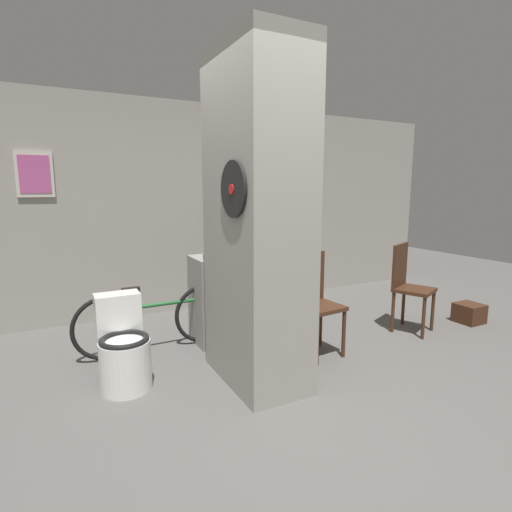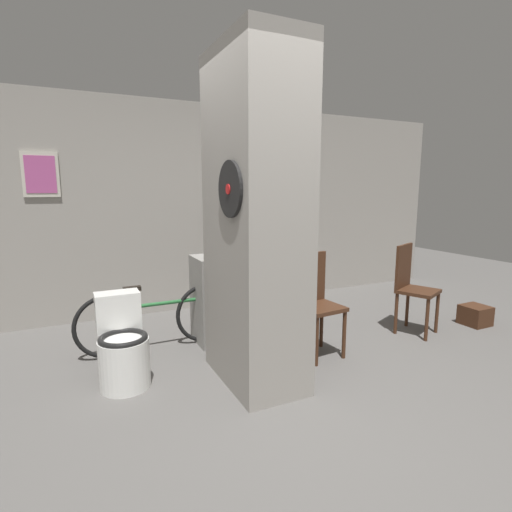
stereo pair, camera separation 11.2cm
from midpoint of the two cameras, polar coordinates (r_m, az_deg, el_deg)
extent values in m
plane|color=#5B5956|center=(3.14, 6.05, -20.09)|extent=(14.00, 14.00, 0.00)
cube|color=gray|center=(5.15, -9.30, 6.71)|extent=(8.00, 0.06, 2.60)
cube|color=beige|center=(4.90, -27.83, 10.27)|extent=(0.36, 0.02, 0.48)
cube|color=#B24C8C|center=(4.88, -27.83, 10.27)|extent=(0.30, 0.01, 0.39)
cube|color=beige|center=(5.72, 5.55, 9.58)|extent=(0.44, 0.02, 0.34)
cube|color=#D86633|center=(5.70, 5.62, 9.58)|extent=(0.36, 0.01, 0.28)
cube|color=gray|center=(3.12, 0.90, 4.95)|extent=(0.54, 0.95, 2.60)
cylinder|color=black|center=(2.82, -2.58, 9.52)|extent=(0.03, 0.40, 0.40)
cylinder|color=red|center=(2.81, -2.86, 9.52)|extent=(0.01, 0.07, 0.07)
cube|color=gray|center=(4.25, 0.24, -5.52)|extent=(1.24, 0.44, 0.88)
cylinder|color=white|center=(3.39, -17.35, -14.42)|extent=(0.39, 0.39, 0.39)
torus|color=black|center=(3.32, -17.53, -11.12)|extent=(0.38, 0.38, 0.04)
cube|color=white|center=(3.51, -18.26, -7.47)|extent=(0.35, 0.20, 0.32)
cylinder|color=#422616|center=(3.63, 9.56, -11.97)|extent=(0.04, 0.04, 0.45)
cylinder|color=#422616|center=(3.84, 13.32, -10.91)|extent=(0.04, 0.04, 0.45)
cylinder|color=#422616|center=(3.87, 6.44, -10.53)|extent=(0.04, 0.04, 0.45)
cylinder|color=#422616|center=(4.06, 10.13, -9.63)|extent=(0.04, 0.04, 0.45)
cube|color=#422616|center=(3.77, 9.97, -7.27)|extent=(0.41, 0.41, 0.04)
cube|color=#422616|center=(3.83, 8.40, -3.01)|extent=(0.38, 0.06, 0.47)
cylinder|color=#422616|center=(4.51, 23.90, -8.35)|extent=(0.04, 0.04, 0.45)
cylinder|color=#422616|center=(4.81, 25.06, -7.34)|extent=(0.04, 0.04, 0.45)
cylinder|color=#422616|center=(4.61, 20.05, -7.73)|extent=(0.04, 0.04, 0.45)
cylinder|color=#422616|center=(4.90, 21.43, -6.78)|extent=(0.04, 0.04, 0.45)
cube|color=#422616|center=(4.64, 22.80, -4.66)|extent=(0.49, 0.49, 0.04)
cube|color=#422616|center=(4.64, 20.99, -1.33)|extent=(0.36, 0.18, 0.47)
torus|color=black|center=(3.94, -19.68, -9.47)|extent=(0.61, 0.04, 0.61)
torus|color=black|center=(4.13, -6.50, -8.07)|extent=(0.61, 0.04, 0.61)
cylinder|color=#266633|center=(3.96, -13.01, -6.68)|extent=(0.86, 0.04, 0.04)
cylinder|color=#266633|center=(3.92, -16.38, -7.00)|extent=(0.03, 0.03, 0.31)
cylinder|color=#266633|center=(4.07, -7.17, -6.07)|extent=(0.03, 0.03, 0.28)
cube|color=black|center=(3.87, -16.50, -4.51)|extent=(0.16, 0.06, 0.04)
cylinder|color=#262626|center=(4.03, -7.21, -4.13)|extent=(0.03, 0.42, 0.03)
cylinder|color=silver|center=(4.22, 1.32, 1.67)|extent=(0.09, 0.09, 0.17)
cylinder|color=silver|center=(4.21, 1.33, 3.32)|extent=(0.04, 0.04, 0.07)
sphere|color=#333333|center=(4.20, 1.33, 3.97)|extent=(0.04, 0.04, 0.04)
cylinder|color=#267233|center=(4.24, 3.06, 1.48)|extent=(0.08, 0.08, 0.14)
cylinder|color=#267233|center=(4.23, 3.07, 2.79)|extent=(0.03, 0.03, 0.06)
sphere|color=#333333|center=(4.23, 3.08, 3.32)|extent=(0.03, 0.03, 0.03)
cube|color=#422616|center=(5.31, 29.36, -7.39)|extent=(0.28, 0.28, 0.22)
camera|label=1|loc=(0.06, -89.11, 0.15)|focal=28.00mm
camera|label=2|loc=(0.06, 90.89, -0.15)|focal=28.00mm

